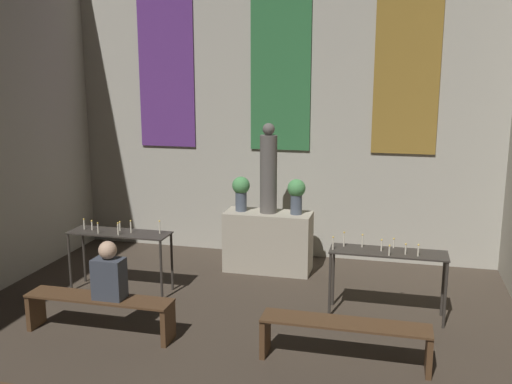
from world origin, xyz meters
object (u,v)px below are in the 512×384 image
at_px(altar, 268,241).
at_px(pew_back_left, 99,307).
at_px(flower_vase_left, 241,190).
at_px(pew_back_right, 345,334).
at_px(candle_rack_left, 120,240).
at_px(statue, 268,171).
at_px(candle_rack_right, 387,260).
at_px(flower_vase_right, 296,193).
at_px(person_seated, 109,273).

height_order(altar, pew_back_left, altar).
xyz_separation_m(flower_vase_left, pew_back_right, (1.90, -2.71, -0.94)).
bearing_deg(candle_rack_left, statue, 35.99).
xyz_separation_m(candle_rack_right, pew_back_left, (-3.31, -1.36, -0.42)).
relative_size(altar, flower_vase_right, 2.47).
bearing_deg(pew_back_left, flower_vase_right, 55.01).
distance_m(altar, candle_rack_right, 2.31).
height_order(altar, candle_rack_right, candle_rack_right).
relative_size(candle_rack_left, candle_rack_right, 1.00).
relative_size(flower_vase_left, candle_rack_left, 0.37).
distance_m(flower_vase_left, flower_vase_right, 0.88).
xyz_separation_m(flower_vase_left, candle_rack_right, (2.30, -1.35, -0.52)).
xyz_separation_m(altar, flower_vase_right, (0.44, 0.00, 0.80)).
height_order(flower_vase_right, pew_back_left, flower_vase_right).
height_order(pew_back_left, person_seated, person_seated).
height_order(pew_back_left, pew_back_right, same).
distance_m(statue, pew_back_right, 3.33).
xyz_separation_m(flower_vase_right, candle_rack_left, (-2.30, -1.35, -0.52)).
xyz_separation_m(statue, candle_rack_right, (1.86, -1.35, -0.84)).
height_order(flower_vase_left, pew_back_right, flower_vase_left).
bearing_deg(candle_rack_right, flower_vase_left, 149.53).
distance_m(statue, flower_vase_left, 0.55).
bearing_deg(altar, flower_vase_right, 0.00).
bearing_deg(candle_rack_left, candle_rack_right, 0.01).
height_order(statue, candle_rack_right, statue).
height_order(statue, flower_vase_right, statue).
height_order(candle_rack_right, pew_back_right, candle_rack_right).
bearing_deg(flower_vase_left, statue, -0.00).
bearing_deg(candle_rack_right, altar, 143.94).
bearing_deg(altar, candle_rack_left, -144.01).
height_order(candle_rack_left, candle_rack_right, candle_rack_right).
distance_m(flower_vase_right, pew_back_left, 3.44).
distance_m(candle_rack_right, person_seated, 3.44).
distance_m(flower_vase_left, person_seated, 2.89).
xyz_separation_m(flower_vase_left, candle_rack_left, (-1.42, -1.35, -0.52)).
bearing_deg(candle_rack_left, flower_vase_left, 43.58).
xyz_separation_m(candle_rack_right, person_seated, (-3.16, -1.36, 0.03)).
distance_m(flower_vase_right, candle_rack_right, 2.03).
distance_m(altar, person_seated, 3.02).
xyz_separation_m(statue, candle_rack_left, (-1.86, -1.35, -0.84)).
height_order(flower_vase_right, pew_back_right, flower_vase_right).
bearing_deg(candle_rack_right, pew_back_right, -106.48).
xyz_separation_m(candle_rack_left, pew_back_right, (3.32, -1.36, -0.42)).
bearing_deg(flower_vase_right, statue, -180.00).
bearing_deg(altar, person_seated, -115.71).
xyz_separation_m(altar, statue, (0.00, 0.00, 1.13)).
bearing_deg(altar, flower_vase_left, 180.00).
bearing_deg(pew_back_left, flower_vase_left, 69.48).
bearing_deg(person_seated, candle_rack_right, 23.24).
bearing_deg(person_seated, altar, 64.29).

